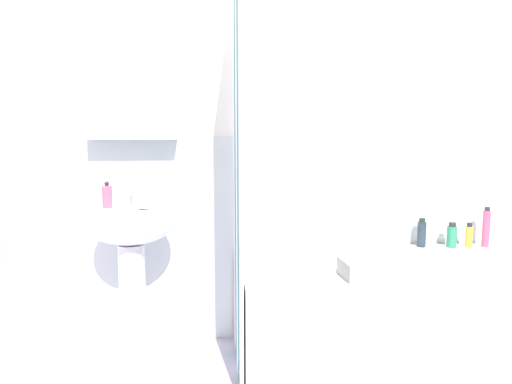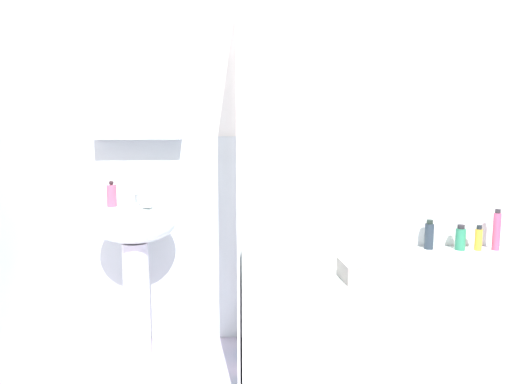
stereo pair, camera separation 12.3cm
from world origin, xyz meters
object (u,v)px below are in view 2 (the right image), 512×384
(soap_dispenser, at_px, (112,195))
(towel_folded, at_px, (371,270))
(toothbrush_cup, at_px, (147,199))
(bathtub, at_px, (392,316))
(sink, at_px, (135,247))
(lotion_bottle, at_px, (460,238))
(shampoo_bottle, at_px, (497,231))
(conditioner_bottle, at_px, (429,235))
(body_wash_bottle, at_px, (478,239))

(soap_dispenser, bearing_deg, towel_folded, -17.36)
(toothbrush_cup, bearing_deg, bathtub, -6.45)
(sink, bearing_deg, lotion_bottle, 3.28)
(sink, xyz_separation_m, towel_folded, (1.17, -0.41, -0.02))
(shampoo_bottle, bearing_deg, towel_folded, -149.44)
(toothbrush_cup, relative_size, lotion_bottle, 0.55)
(conditioner_bottle, bearing_deg, shampoo_bottle, -5.51)
(shampoo_bottle, distance_m, towel_folded, 1.00)
(sink, bearing_deg, conditioner_bottle, 4.53)
(soap_dispenser, height_order, shampoo_bottle, soap_dispenser)
(soap_dispenser, xyz_separation_m, lotion_bottle, (1.94, 0.12, -0.27))
(bathtub, xyz_separation_m, towel_folded, (-0.18, -0.24, 0.32))
(soap_dispenser, distance_m, conditioner_bottle, 1.79)
(bathtub, xyz_separation_m, shampoo_bottle, (0.68, 0.27, 0.39))
(sink, height_order, conditioner_bottle, sink)
(bathtub, distance_m, shampoo_bottle, 0.83)
(soap_dispenser, xyz_separation_m, conditioner_bottle, (1.77, 0.15, -0.26))
(soap_dispenser, xyz_separation_m, bathtub, (1.46, -0.16, -0.62))
(bathtub, bearing_deg, soap_dispenser, 173.70)
(shampoo_bottle, relative_size, towel_folded, 0.87)
(soap_dispenser, relative_size, shampoo_bottle, 0.58)
(toothbrush_cup, relative_size, shampoo_bottle, 0.34)
(lotion_bottle, distance_m, towel_folded, 0.84)
(shampoo_bottle, height_order, lotion_bottle, shampoo_bottle)
(conditioner_bottle, bearing_deg, toothbrush_cup, -174.08)
(sink, height_order, bathtub, sink)
(towel_folded, bearing_deg, shampoo_bottle, 30.56)
(soap_dispenser, distance_m, towel_folded, 1.37)
(sink, relative_size, toothbrush_cup, 10.33)
(sink, bearing_deg, bathtub, -7.43)
(soap_dispenser, bearing_deg, bathtub, -6.30)
(bathtub, bearing_deg, lotion_bottle, 30.59)
(soap_dispenser, bearing_deg, toothbrush_cup, -5.32)
(toothbrush_cup, xyz_separation_m, body_wash_bottle, (1.85, 0.13, -0.25))
(shampoo_bottle, distance_m, conditioner_bottle, 0.38)
(shampoo_bottle, height_order, towel_folded, shampoo_bottle)
(bathtub, xyz_separation_m, conditioner_bottle, (0.30, 0.31, 0.36))
(body_wash_bottle, height_order, lotion_bottle, lotion_bottle)
(sink, height_order, lotion_bottle, sink)
(toothbrush_cup, height_order, lotion_bottle, toothbrush_cup)
(conditioner_bottle, bearing_deg, sink, -175.47)
(towel_folded, bearing_deg, toothbrush_cup, 160.69)
(lotion_bottle, bearing_deg, towel_folded, -141.84)
(conditioner_bottle, distance_m, towel_folded, 0.73)
(soap_dispenser, xyz_separation_m, towel_folded, (1.28, -0.40, -0.30))
(soap_dispenser, distance_m, body_wash_bottle, 2.06)
(body_wash_bottle, bearing_deg, shampoo_bottle, 1.37)
(toothbrush_cup, height_order, body_wash_bottle, toothbrush_cup)
(sink, relative_size, soap_dispenser, 6.03)
(shampoo_bottle, bearing_deg, conditioner_bottle, 174.49)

